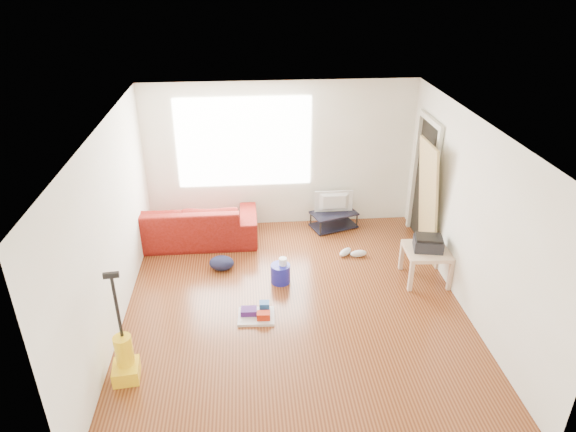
{
  "coord_description": "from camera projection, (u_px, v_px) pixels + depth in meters",
  "views": [
    {
      "loc": [
        -0.57,
        -5.59,
        4.23
      ],
      "look_at": [
        -0.04,
        0.6,
        1.08
      ],
      "focal_mm": 32.0,
      "sensor_mm": 36.0,
      "label": 1
    }
  ],
  "objects": [
    {
      "name": "vacuum",
      "position": [
        125.0,
        359.0,
        5.67
      ],
      "size": [
        0.31,
        0.35,
        1.35
      ],
      "rotation": [
        0.0,
        0.0,
        0.1
      ],
      "color": "yellow",
      "rests_on": "ground"
    },
    {
      "name": "bucket",
      "position": [
        281.0,
        282.0,
        7.46
      ],
      "size": [
        0.34,
        0.34,
        0.28
      ],
      "primitive_type": "cylinder",
      "rotation": [
        0.0,
        0.0,
        -0.23
      ],
      "color": "#191B94",
      "rests_on": "ground"
    },
    {
      "name": "sneakers",
      "position": [
        352.0,
        253.0,
        8.08
      ],
      "size": [
        0.48,
        0.27,
        0.11
      ],
      "rotation": [
        0.0,
        0.0,
        0.3
      ],
      "color": "silver",
      "rests_on": "ground"
    },
    {
      "name": "sofa",
      "position": [
        187.0,
        241.0,
        8.53
      ],
      "size": [
        2.34,
        0.91,
        0.68
      ],
      "primitive_type": "imported",
      "rotation": [
        0.0,
        0.0,
        3.14
      ],
      "color": "#5B0C03",
      "rests_on": "ground"
    },
    {
      "name": "door_panel",
      "position": [
        421.0,
        255.0,
        8.14
      ],
      "size": [
        0.23,
        0.75,
        1.86
      ],
      "primitive_type": "cube",
      "rotation": [
        0.0,
        -0.1,
        0.0
      ],
      "color": "tan",
      "rests_on": "ground"
    },
    {
      "name": "room",
      "position": [
        300.0,
        219.0,
        6.5
      ],
      "size": [
        4.51,
        5.01,
        2.51
      ],
      "color": "#4F230F",
      "rests_on": "ground"
    },
    {
      "name": "tv",
      "position": [
        334.0,
        203.0,
        8.75
      ],
      "size": [
        0.66,
        0.09,
        0.38
      ],
      "primitive_type": "imported",
      "rotation": [
        0.0,
        0.0,
        3.14
      ],
      "color": "black",
      "rests_on": "tv_stand"
    },
    {
      "name": "backpack",
      "position": [
        222.0,
        269.0,
        7.77
      ],
      "size": [
        0.42,
        0.36,
        0.21
      ],
      "primitive_type": "ellipsoid",
      "rotation": [
        0.0,
        0.0,
        -0.18
      ],
      "color": "black",
      "rests_on": "ground"
    },
    {
      "name": "printer",
      "position": [
        428.0,
        243.0,
        7.26
      ],
      "size": [
        0.45,
        0.38,
        0.21
      ],
      "rotation": [
        0.0,
        0.0,
        -0.2
      ],
      "color": "black",
      "rests_on": "side_table"
    },
    {
      "name": "tv_stand",
      "position": [
        334.0,
        219.0,
        8.89
      ],
      "size": [
        0.86,
        0.65,
        0.29
      ],
      "rotation": [
        0.0,
        0.0,
        0.32
      ],
      "color": "black",
      "rests_on": "ground"
    },
    {
      "name": "cleaning_tray",
      "position": [
        257.0,
        314.0,
        6.71
      ],
      "size": [
        0.49,
        0.4,
        0.17
      ],
      "rotation": [
        0.0,
        0.0,
        -0.05
      ],
      "color": "silver",
      "rests_on": "ground"
    },
    {
      "name": "toilet_paper",
      "position": [
        283.0,
        270.0,
        7.39
      ],
      "size": [
        0.12,
        0.12,
        0.11
      ],
      "primitive_type": "cylinder",
      "color": "white",
      "rests_on": "bucket"
    },
    {
      "name": "side_table",
      "position": [
        427.0,
        254.0,
        7.34
      ],
      "size": [
        0.64,
        0.64,
        0.5
      ],
      "rotation": [
        0.0,
        0.0,
        -0.05
      ],
      "color": "tan",
      "rests_on": "ground"
    }
  ]
}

